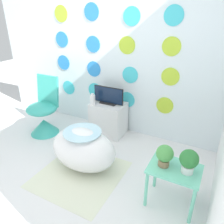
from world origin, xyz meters
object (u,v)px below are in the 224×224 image
(potted_plant_right, at_px, (189,160))
(potted_plant_left, at_px, (165,155))
(chair, at_px, (44,116))
(vase, at_px, (93,99))
(tv, at_px, (108,96))
(bathtub, at_px, (83,149))

(potted_plant_right, bearing_deg, potted_plant_left, -178.28)
(potted_plant_right, bearing_deg, chair, 167.79)
(vase, height_order, potted_plant_right, same)
(chair, xyz_separation_m, potted_plant_left, (2.00, -0.49, 0.28))
(tv, height_order, vase, tv)
(vase, xyz_separation_m, potted_plant_right, (1.51, -0.81, -0.01))
(chair, xyz_separation_m, tv, (0.89, 0.46, 0.34))
(chair, bearing_deg, potted_plant_left, -13.64)
(tv, bearing_deg, potted_plant_left, -40.42)
(bathtub, height_order, vase, vase)
(bathtub, xyz_separation_m, potted_plant_left, (0.98, -0.08, 0.30))
(chair, height_order, tv, chair)
(bathtub, distance_m, potted_plant_left, 1.02)
(tv, height_order, potted_plant_left, tv)
(bathtub, bearing_deg, potted_plant_left, -4.48)
(bathtub, relative_size, tv, 1.74)
(chair, distance_m, potted_plant_right, 2.28)
(tv, xyz_separation_m, potted_plant_left, (1.11, -0.94, -0.06))
(vase, distance_m, potted_plant_right, 1.72)
(chair, distance_m, vase, 0.83)
(vase, height_order, potted_plant_left, vase)
(bathtub, xyz_separation_m, potted_plant_right, (1.19, -0.07, 0.31))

